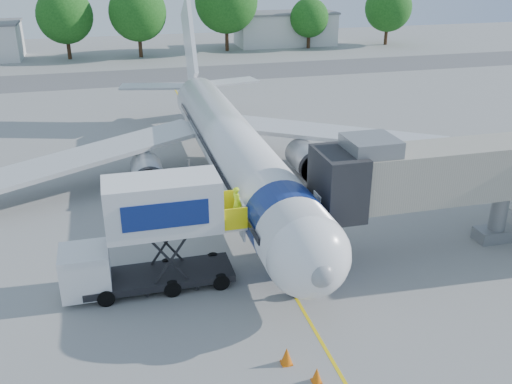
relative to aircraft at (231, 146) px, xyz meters
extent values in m
plane|color=gray|center=(0.00, -4.12, -2.95)|extent=(160.00, 160.00, 0.00)
cube|color=yellow|center=(0.00, -4.12, -2.94)|extent=(0.15, 70.00, 0.01)
cube|color=#59595B|center=(0.00, 37.88, -2.94)|extent=(120.00, 10.00, 0.01)
cylinder|color=white|center=(0.00, -1.12, 0.05)|extent=(3.70, 28.00, 3.70)
sphere|color=white|center=(0.00, -15.12, 0.05)|extent=(3.70, 3.70, 3.70)
sphere|color=gray|center=(0.00, -16.67, 0.05)|extent=(1.10, 1.10, 1.10)
cone|color=white|center=(0.00, 15.88, 0.05)|extent=(3.70, 6.00, 3.70)
cube|color=white|center=(0.00, 16.88, 4.25)|extent=(0.35, 7.26, 8.29)
cube|color=#B9BCBE|center=(9.00, 2.38, -0.65)|extent=(16.17, 9.32, 1.42)
cube|color=#B9BCBE|center=(-9.00, 2.38, -0.65)|extent=(16.17, 9.32, 1.42)
cylinder|color=#999BA0|center=(5.50, 0.38, -1.65)|extent=(2.10, 3.60, 2.10)
cylinder|color=#999BA0|center=(-5.50, 0.38, -1.65)|extent=(2.10, 3.60, 2.10)
cube|color=black|center=(0.00, -15.42, 0.50)|extent=(2.60, 1.39, 0.81)
cylinder|color=navy|center=(0.00, -12.12, 0.05)|extent=(3.73, 2.00, 3.73)
cylinder|color=silver|center=(0.00, -13.62, -2.20)|extent=(0.16, 0.16, 1.50)
cylinder|color=black|center=(0.00, -13.62, -2.63)|extent=(0.25, 0.64, 0.64)
cylinder|color=black|center=(2.60, 1.88, -2.50)|extent=(0.35, 0.90, 0.90)
cylinder|color=black|center=(-2.60, 1.88, -2.50)|extent=(0.35, 0.90, 0.90)
cube|color=#A29C8A|center=(9.00, -11.12, 1.45)|extent=(13.60, 2.60, 2.80)
cube|color=black|center=(2.90, -11.12, 1.45)|extent=(2.00, 3.20, 3.20)
cube|color=slate|center=(4.50, -11.12, 3.25)|extent=(2.40, 2.40, 0.80)
cylinder|color=slate|center=(12.50, -11.12, -1.45)|extent=(0.90, 0.90, 3.00)
cube|color=slate|center=(12.50, -11.12, -2.60)|extent=(2.20, 1.20, 0.70)
cylinder|color=black|center=(11.60, -11.12, -2.60)|extent=(0.30, 0.70, 0.70)
cylinder|color=black|center=(13.40, -11.12, -2.60)|extent=(0.30, 0.70, 0.70)
cube|color=black|center=(-6.00, -11.12, -2.40)|extent=(7.00, 2.30, 0.35)
cube|color=silver|center=(-9.30, -11.12, -1.60)|extent=(2.20, 2.20, 2.10)
cube|color=black|center=(-9.30, -11.12, -1.15)|extent=(1.90, 2.10, 0.70)
cube|color=silver|center=(-5.60, -11.12, 1.30)|extent=(5.20, 2.40, 2.50)
cube|color=navy|center=(-5.60, -12.34, 1.30)|extent=(3.80, 0.04, 1.20)
cube|color=silver|center=(-2.45, -11.12, 0.10)|extent=(1.10, 2.20, 0.10)
cube|color=#FFED0D|center=(-2.45, -12.17, 0.65)|extent=(1.10, 0.06, 1.10)
cube|color=#FFED0D|center=(-2.45, -10.07, 0.65)|extent=(1.10, 0.06, 1.10)
cylinder|color=black|center=(-3.20, -12.17, -2.55)|extent=(0.80, 0.25, 0.80)
cylinder|color=black|center=(-3.20, -10.07, -2.55)|extent=(0.80, 0.25, 0.80)
cylinder|color=black|center=(-8.50, -12.17, -2.55)|extent=(0.80, 0.25, 0.80)
cylinder|color=black|center=(-8.50, -10.07, -2.55)|extent=(0.80, 0.25, 0.80)
imported|color=#C2ED18|center=(-2.15, -11.12, 0.97)|extent=(0.59, 0.70, 1.64)
cone|color=orange|center=(-1.01, -19.24, -2.63)|extent=(0.40, 0.40, 0.63)
cube|color=orange|center=(-1.01, -19.24, -2.93)|extent=(0.36, 0.36, 0.04)
cone|color=orange|center=(-1.79, -17.99, -2.57)|extent=(0.47, 0.47, 0.75)
cube|color=orange|center=(-1.79, -17.99, -2.93)|extent=(0.43, 0.43, 0.04)
cube|color=silver|center=(22.00, 57.88, -0.45)|extent=(16.00, 7.00, 5.00)
cube|color=slate|center=(22.00, 57.88, 2.20)|extent=(16.40, 7.40, 0.30)
cylinder|color=#382314|center=(-12.32, 53.23, -1.17)|extent=(0.56, 0.56, 3.55)
sphere|color=#154813|center=(-12.32, 53.23, 3.16)|extent=(7.88, 7.88, 7.88)
cylinder|color=#382314|center=(-2.17, 52.25, -1.09)|extent=(0.56, 0.56, 3.71)
sphere|color=#154813|center=(-2.17, 52.25, 3.45)|extent=(8.25, 8.25, 8.25)
cylinder|color=#382314|center=(11.37, 54.50, -0.78)|extent=(0.56, 0.56, 4.33)
sphere|color=#154813|center=(11.37, 54.50, 4.51)|extent=(9.62, 9.62, 9.62)
cylinder|color=#382314|center=(24.61, 53.70, -1.57)|extent=(0.56, 0.56, 2.75)
sphere|color=#154813|center=(24.61, 53.70, 1.78)|extent=(6.10, 6.10, 6.10)
cylinder|color=#382314|center=(38.32, 53.85, -1.24)|extent=(0.56, 0.56, 3.42)
sphere|color=#154813|center=(38.32, 53.85, 2.95)|extent=(7.61, 7.61, 7.61)
camera|label=1|loc=(-7.49, -34.92, 12.01)|focal=40.00mm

